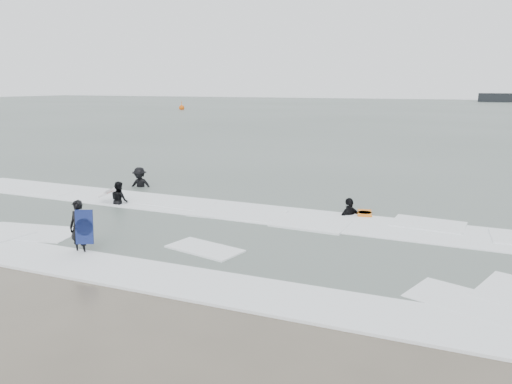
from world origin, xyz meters
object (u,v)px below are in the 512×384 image
at_px(surfer_breaker, 140,188).
at_px(buoy, 182,108).
at_px(surfer_centre, 81,254).
at_px(surfer_wading, 120,205).
at_px(surfer_right_near, 349,216).

xyz_separation_m(surfer_breaker, buoy, (-36.75, 62.75, 0.42)).
bearing_deg(surfer_centre, buoy, 117.22).
relative_size(surfer_centre, surfer_wading, 1.04).
distance_m(surfer_wading, surfer_right_near, 8.96).
bearing_deg(buoy, surfer_breaker, -59.65).
relative_size(surfer_centre, surfer_breaker, 0.86).
bearing_deg(buoy, surfer_centre, -60.13).
bearing_deg(surfer_wading, surfer_breaker, -40.49).
xyz_separation_m(surfer_breaker, surfer_right_near, (10.02, -1.05, 0.00)).
distance_m(surfer_right_near, buoy, 79.11).
distance_m(surfer_breaker, buoy, 72.71).
xyz_separation_m(surfer_centre, buoy, (-40.75, 70.95, 0.42)).
bearing_deg(surfer_wading, surfer_centre, 144.65).
bearing_deg(surfer_breaker, surfer_right_near, -19.72).
bearing_deg(buoy, surfer_right_near, -53.76).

